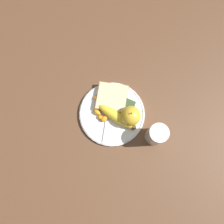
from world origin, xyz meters
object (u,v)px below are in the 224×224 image
at_px(plate, 112,114).
at_px(jam_packet, 128,105).
at_px(fork, 108,112).
at_px(banana, 117,117).
at_px(bread_slice, 112,98).
at_px(juice_glass, 156,135).
at_px(apple, 131,116).

height_order(plate, jam_packet, jam_packet).
bearing_deg(jam_packet, fork, 43.19).
bearing_deg(banana, bread_slice, -52.19).
distance_m(juice_glass, jam_packet, 0.15).
xyz_separation_m(plate, banana, (-0.02, 0.01, 0.02)).
relative_size(apple, jam_packet, 1.65).
relative_size(plate, apple, 2.99).
bearing_deg(fork, plate, -96.94).
xyz_separation_m(juice_glass, jam_packet, (0.13, -0.07, -0.03)).
bearing_deg(bread_slice, plate, 114.24).
bearing_deg(plate, apple, -171.17).
bearing_deg(fork, bread_slice, -6.27).
bearing_deg(fork, jam_packet, -62.28).
distance_m(juice_glass, banana, 0.15).
bearing_deg(plate, jam_packet, -129.42).
bearing_deg(apple, fork, 8.78).
distance_m(plate, apple, 0.08).
xyz_separation_m(plate, jam_packet, (-0.04, -0.05, 0.01)).
bearing_deg(apple, bread_slice, -24.71).
distance_m(bread_slice, fork, 0.06).
xyz_separation_m(juice_glass, bread_slice, (0.20, -0.07, -0.03)).
distance_m(apple, fork, 0.09).
relative_size(bread_slice, fork, 0.69).
xyz_separation_m(apple, jam_packet, (0.03, -0.04, -0.02)).
height_order(plate, juice_glass, juice_glass).
xyz_separation_m(apple, banana, (0.04, 0.02, -0.02)).
bearing_deg(plate, juice_glass, 174.60).
height_order(plate, banana, banana).
bearing_deg(jam_packet, bread_slice, -1.31).
bearing_deg(bread_slice, juice_glass, 160.85).
distance_m(apple, jam_packet, 0.05).
xyz_separation_m(banana, jam_packet, (-0.02, -0.06, -0.01)).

